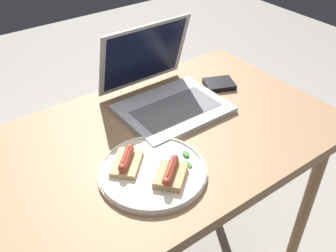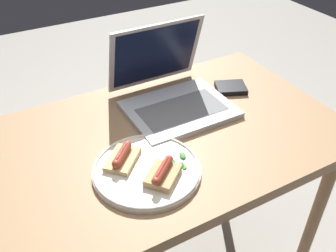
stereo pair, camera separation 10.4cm
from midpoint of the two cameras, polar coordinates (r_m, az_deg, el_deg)
The scene contains 7 objects.
desk at distance 1.17m, azimuth -2.93°, elevation -4.40°, with size 1.06×0.67×0.78m.
laptop at distance 1.22m, azimuth -2.98°, elevation 4.97°, with size 0.33×0.33×0.25m.
plate at distance 0.98m, azimuth -5.43°, elevation -6.99°, with size 0.29×0.29×0.02m.
sausage_toast_left at distance 0.99m, azimuth -9.36°, elevation -5.41°, with size 0.12×0.12×0.04m.
sausage_toast_middle at distance 0.94m, azimuth -2.81°, elevation -7.41°, with size 0.12×0.11×0.04m.
salad_pile at distance 1.00m, azimuth -0.64°, elevation -5.41°, with size 0.06×0.07×0.01m.
external_drive at distance 1.34m, azimuth 5.60°, elevation 6.30°, with size 0.13×0.12×0.02m.
Camera 1 is at (-0.51, -0.72, 1.46)m, focal length 40.00 mm.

